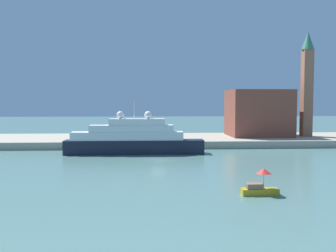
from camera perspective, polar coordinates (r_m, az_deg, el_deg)
ground at (r=71.68m, az=-1.39°, el=-5.14°), size 400.00×400.00×0.00m
quay_dock at (r=99.26m, az=-1.89°, el=-2.15°), size 110.00×23.86×1.74m
large_yacht at (r=80.13m, az=-5.32°, el=-2.04°), size 29.02×3.83×11.05m
small_motorboat at (r=46.84m, az=13.57°, el=-8.68°), size 4.36×1.77×3.17m
harbor_building at (r=104.94m, az=13.35°, el=1.92°), size 15.69×13.72×12.30m
bell_tower at (r=107.44m, az=20.08°, el=6.51°), size 3.28×3.28×27.47m
parked_car at (r=94.15m, az=-12.40°, el=-1.68°), size 4.39×1.71×1.29m
person_figure at (r=94.18m, az=-9.92°, el=-1.49°), size 0.36×0.36×1.76m
mooring_bollard at (r=89.02m, az=2.08°, el=-2.07°), size 0.42×0.42×0.62m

